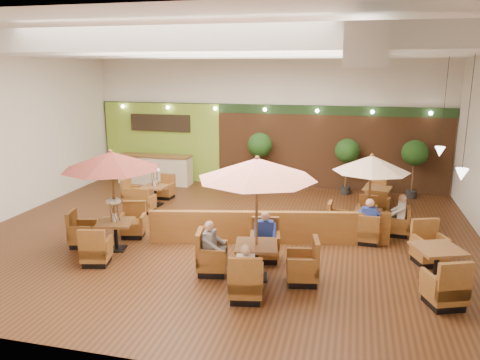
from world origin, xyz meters
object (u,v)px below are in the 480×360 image
(table_0, at_px, (110,179))
(booth_divider, at_px, (269,227))
(table_5, at_px, (377,199))
(diner_4, at_px, (400,210))
(table_4, at_px, (436,266))
(table_1, at_px, (257,197))
(topiary_2, at_px, (415,155))
(diner_2, at_px, (212,242))
(table_3, at_px, (150,192))
(diner_0, at_px, (246,266))
(service_counter, at_px, (155,169))
(diner_3, at_px, (369,217))
(topiary_1, at_px, (347,153))
(table_2, at_px, (371,179))
(diner_1, at_px, (265,232))
(topiary_0, at_px, (260,147))

(table_0, bearing_deg, booth_divider, 6.32)
(table_5, xyz_separation_m, diner_4, (0.51, -2.49, 0.38))
(table_0, bearing_deg, table_4, -14.30)
(booth_divider, relative_size, table_1, 2.26)
(topiary_2, bearing_deg, diner_2, -123.19)
(table_1, bearing_deg, topiary_2, 51.72)
(booth_divider, height_order, table_1, table_1)
(table_3, xyz_separation_m, diner_4, (8.11, -1.13, 0.30))
(table_3, height_order, topiary_2, topiary_2)
(table_1, distance_m, table_3, 6.91)
(table_0, distance_m, table_1, 4.04)
(diner_0, height_order, diner_4, diner_0)
(service_counter, xyz_separation_m, diner_3, (8.32, -4.85, 0.18))
(diner_4, bearing_deg, table_4, -162.77)
(table_5, distance_m, diner_0, 7.72)
(table_0, xyz_separation_m, diner_2, (2.93, -0.79, -1.13))
(table_3, relative_size, table_4, 0.78)
(topiary_1, relative_size, diner_0, 2.75)
(service_counter, bearing_deg, diner_4, -23.61)
(booth_divider, bearing_deg, topiary_2, 40.94)
(table_1, height_order, table_5, table_1)
(table_2, relative_size, diner_3, 2.86)
(table_3, bearing_deg, diner_1, -34.25)
(topiary_2, height_order, diner_1, topiary_2)
(topiary_2, relative_size, diner_4, 2.82)
(table_4, bearing_deg, table_5, 79.51)
(table_4, bearing_deg, diner_3, 102.17)
(booth_divider, height_order, table_5, table_5)
(table_1, distance_m, diner_2, 1.54)
(table_1, xyz_separation_m, topiary_0, (-1.54, 7.86, -0.27))
(table_2, xyz_separation_m, diner_2, (-3.52, -3.65, -0.84))
(table_4, bearing_deg, diner_1, 153.58)
(topiary_0, distance_m, diner_1, 7.05)
(table_5, relative_size, topiary_1, 1.25)
(table_5, bearing_deg, table_4, -65.96)
(table_0, height_order, topiary_1, table_0)
(diner_0, xyz_separation_m, diner_3, (2.49, 3.84, 0.02))
(table_3, xyz_separation_m, topiary_0, (3.24, 3.07, 1.20))
(table_2, relative_size, diner_0, 3.06)
(diner_3, bearing_deg, topiary_0, 132.65)
(diner_4, bearing_deg, table_5, 18.18)
(topiary_2, distance_m, diner_3, 5.37)
(topiary_1, xyz_separation_m, diner_3, (0.73, -5.05, -0.79))
(table_2, distance_m, table_3, 7.44)
(table_0, distance_m, table_2, 7.06)
(topiary_2, bearing_deg, diner_4, -100.41)
(booth_divider, distance_m, diner_0, 3.25)
(diner_0, relative_size, diner_2, 0.94)
(diner_0, bearing_deg, topiary_0, 88.32)
(diner_2, height_order, diner_4, diner_2)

